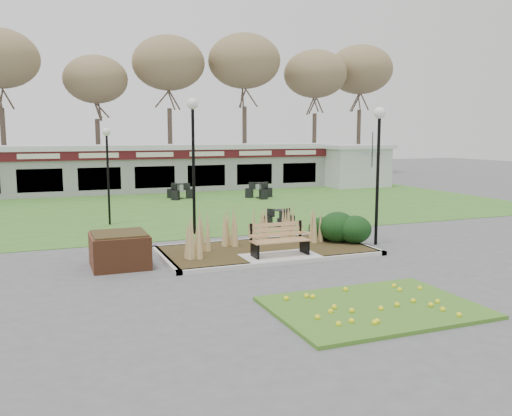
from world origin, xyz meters
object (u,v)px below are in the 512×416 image
object	(u,v)px
lamp_post_mid_right	(107,155)
service_hut	(355,165)
food_pavilion	(150,168)
lamp_post_near_left	(193,136)
park_bench	(279,239)
bistro_set_b	(179,194)
lamp_post_near_right	(379,145)
patio_umbrella	(372,165)
brick_planter	(119,250)
bistro_set_d	(260,193)
bistro_set_c	(280,221)

from	to	relation	value
lamp_post_mid_right	service_hut	bearing A→B (deg)	29.79
food_pavilion	lamp_post_near_left	world-z (taller)	lamp_post_near_left
park_bench	bistro_set_b	xyz separation A→B (m)	(0.70, 15.16, -0.29)
service_hut	lamp_post_mid_right	distance (m)	20.05
service_hut	bistro_set_b	bearing A→B (deg)	-168.55
lamp_post_near_left	lamp_post_near_right	size ratio (longest dim) A/B	1.09
lamp_post_near_right	patio_umbrella	world-z (taller)	lamp_post_near_right
bistro_set_b	brick_planter	bearing A→B (deg)	-109.51
service_hut	bistro_set_d	size ratio (longest dim) A/B	2.75
lamp_post_near_left	park_bench	bearing A→B (deg)	-74.96
bistro_set_b	patio_umbrella	distance (m)	12.56
bistro_set_c	bistro_set_d	size ratio (longest dim) A/B	0.78
bistro_set_b	patio_umbrella	xyz separation A→B (m)	(12.49, 0.05, 1.33)
lamp_post_near_right	lamp_post_mid_right	distance (m)	10.44
lamp_post_near_left	bistro_set_b	size ratio (longest dim) A/B	3.09
patio_umbrella	lamp_post_near_right	bearing A→B (deg)	-122.99
park_bench	patio_umbrella	world-z (taller)	patio_umbrella
bistro_set_c	bistro_set_d	xyz separation A→B (m)	(2.86, 9.09, 0.06)
park_bench	brick_planter	bearing A→B (deg)	170.31
service_hut	bistro_set_c	xyz separation A→B (m)	(-11.36, -13.00, -1.20)
brick_planter	lamp_post_near_right	world-z (taller)	lamp_post_near_right
lamp_post_near_left	brick_planter	bearing A→B (deg)	-128.86
brick_planter	lamp_post_near_right	xyz separation A→B (m)	(8.18, -0.04, 2.76)
food_pavilion	lamp_post_near_left	xyz separation A→B (m)	(-1.25, -15.06, 2.05)
lamp_post_near_left	bistro_set_d	distance (m)	11.57
lamp_post_near_right	food_pavilion	bearing A→B (deg)	101.25
brick_planter	food_pavilion	world-z (taller)	food_pavilion
bistro_set_b	bistro_set_d	bearing A→B (deg)	-17.01
brick_planter	service_hut	world-z (taller)	service_hut
lamp_post_mid_right	bistro_set_d	distance (m)	11.00
brick_planter	bistro_set_d	xyz separation A→B (m)	(9.40, 13.09, -0.17)
park_bench	service_hut	world-z (taller)	service_hut
food_pavilion	service_hut	size ratio (longest dim) A/B	5.59
service_hut	bistro_set_b	distance (m)	13.11
brick_planter	patio_umbrella	xyz separation A→B (m)	(17.59, 14.46, 1.15)
lamp_post_near_right	bistro_set_c	bearing A→B (deg)	112.05
service_hut	lamp_post_near_left	world-z (taller)	lamp_post_near_left
food_pavilion	bistro_set_d	bearing A→B (deg)	-49.57
lamp_post_near_left	bistro_set_c	size ratio (longest dim) A/B	3.89
park_bench	brick_planter	world-z (taller)	park_bench
patio_umbrella	service_hut	bearing A→B (deg)	83.07
lamp_post_near_left	lamp_post_mid_right	world-z (taller)	lamp_post_near_left
bistro_set_c	lamp_post_near_right	bearing A→B (deg)	-67.95
brick_planter	lamp_post_mid_right	world-z (taller)	lamp_post_mid_right
patio_umbrella	lamp_post_near_left	bearing A→B (deg)	-143.86
lamp_post_near_left	patio_umbrella	size ratio (longest dim) A/B	1.88
bistro_set_d	service_hut	bearing A→B (deg)	24.69
park_bench	bistro_set_c	bearing A→B (deg)	65.72
park_bench	bistro_set_c	world-z (taller)	park_bench
bistro_set_d	lamp_post_mid_right	bearing A→B (deg)	-145.75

